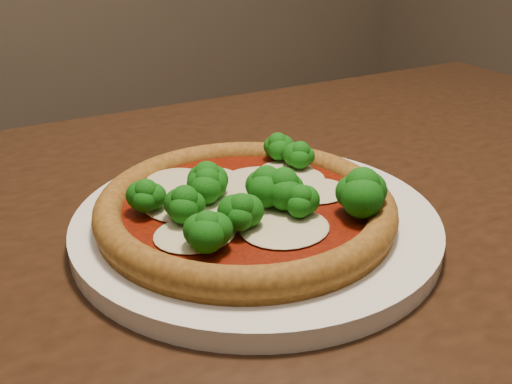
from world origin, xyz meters
TOP-DOWN VIEW (x-y plane):
  - dining_table at (0.10, 0.08)m, footprint 1.26×0.85m
  - plate at (0.03, 0.07)m, footprint 0.33×0.33m
  - pizza at (0.02, 0.06)m, footprint 0.27×0.27m

SIDE VIEW (x-z plane):
  - dining_table at x=0.10m, z-range 0.28..1.03m
  - plate at x=0.03m, z-range 0.75..0.77m
  - pizza at x=0.02m, z-range 0.75..0.82m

